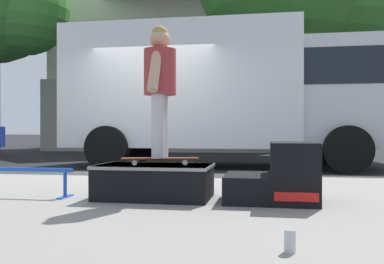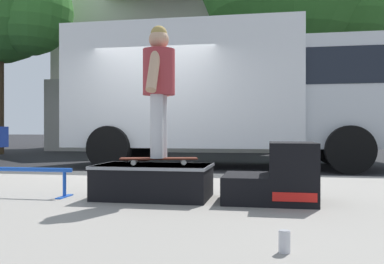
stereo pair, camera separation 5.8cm
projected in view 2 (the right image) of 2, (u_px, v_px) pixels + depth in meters
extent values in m
plane|color=black|center=(138.00, 176.00, 7.51)|extent=(140.00, 140.00, 0.00)
cube|color=gray|center=(53.00, 200.00, 4.55)|extent=(50.00, 5.00, 0.12)
cube|color=black|center=(154.00, 181.00, 4.30)|extent=(1.13, 0.68, 0.34)
cube|color=gray|center=(154.00, 166.00, 4.30)|extent=(1.15, 0.70, 0.03)
cube|color=black|center=(246.00, 188.00, 4.13)|extent=(0.44, 0.69, 0.26)
cube|color=black|center=(293.00, 172.00, 4.05)|extent=(0.44, 0.69, 0.57)
cube|color=red|center=(295.00, 197.00, 3.71)|extent=(0.38, 0.01, 0.08)
cylinder|color=blue|center=(4.00, 169.00, 4.49)|extent=(1.54, 0.04, 0.04)
cylinder|color=blue|center=(64.00, 184.00, 4.36)|extent=(0.04, 0.04, 0.28)
cube|color=blue|center=(64.00, 197.00, 4.36)|extent=(0.06, 0.28, 0.01)
cube|color=#4C1E14|center=(159.00, 159.00, 4.31)|extent=(0.81, 0.38, 0.02)
cylinder|color=silver|center=(183.00, 161.00, 4.42)|extent=(0.06, 0.04, 0.05)
cylinder|color=silver|center=(184.00, 162.00, 4.24)|extent=(0.06, 0.04, 0.05)
cylinder|color=silver|center=(135.00, 161.00, 4.39)|extent=(0.06, 0.04, 0.05)
cylinder|color=silver|center=(133.00, 163.00, 4.21)|extent=(0.06, 0.04, 0.05)
cylinder|color=silver|center=(161.00, 126.00, 4.39)|extent=(0.13, 0.13, 0.64)
cylinder|color=silver|center=(157.00, 126.00, 4.23)|extent=(0.13, 0.13, 0.64)
cylinder|color=#A53338|center=(159.00, 72.00, 4.31)|extent=(0.33, 0.33, 0.46)
cylinder|color=tan|center=(164.00, 76.00, 4.51)|extent=(0.10, 0.28, 0.44)
cylinder|color=tan|center=(153.00, 71.00, 4.11)|extent=(0.10, 0.28, 0.44)
sphere|color=tan|center=(159.00, 39.00, 4.31)|extent=(0.20, 0.20, 0.20)
sphere|color=tan|center=(159.00, 34.00, 4.31)|extent=(0.17, 0.17, 0.17)
cylinder|color=silver|center=(284.00, 242.00, 2.38)|extent=(0.07, 0.07, 0.12)
cylinder|color=silver|center=(284.00, 231.00, 2.38)|extent=(0.06, 0.06, 0.00)
cube|color=white|center=(187.00, 89.00, 9.58)|extent=(5.00, 2.35, 2.60)
cube|color=silver|center=(347.00, 95.00, 8.96)|extent=(1.90, 2.16, 2.20)
cube|color=black|center=(348.00, 72.00, 8.96)|extent=(1.92, 2.19, 0.70)
cylinder|color=black|center=(332.00, 145.00, 10.15)|extent=(0.90, 0.28, 0.90)
cylinder|color=black|center=(350.00, 150.00, 7.84)|extent=(0.90, 0.28, 0.90)
cylinder|color=black|center=(143.00, 144.00, 10.99)|extent=(0.90, 0.28, 0.90)
cylinder|color=black|center=(109.00, 148.00, 8.68)|extent=(0.90, 0.28, 0.90)
cylinder|color=brown|center=(290.00, 93.00, 14.11)|extent=(0.56, 0.56, 4.14)
sphere|color=#387A2D|center=(29.00, 11.00, 14.19)|extent=(2.95, 2.95, 2.95)
cube|color=beige|center=(179.00, 84.00, 19.92)|extent=(9.00, 7.50, 6.00)
cube|color=#B2ADA3|center=(157.00, 115.00, 16.00)|extent=(9.00, 0.50, 2.80)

